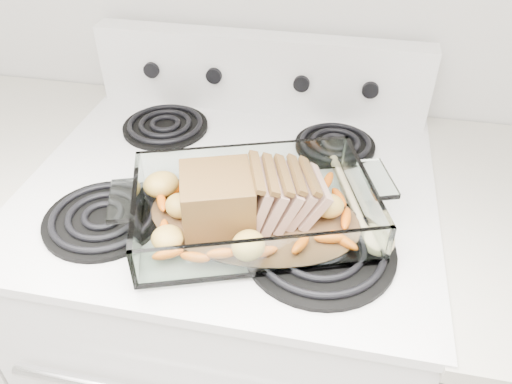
% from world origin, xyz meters
% --- Properties ---
extents(electric_range, '(0.78, 0.70, 1.12)m').
position_xyz_m(electric_range, '(0.00, 1.66, 0.48)').
color(electric_range, white).
rests_on(electric_range, ground).
extents(counter_left, '(0.58, 0.68, 0.93)m').
position_xyz_m(counter_left, '(-0.67, 1.66, 0.47)').
color(counter_left, white).
rests_on(counter_left, ground).
extents(baking_dish, '(0.40, 0.26, 0.08)m').
position_xyz_m(baking_dish, '(0.07, 1.54, 0.96)').
color(baking_dish, silver).
rests_on(baking_dish, electric_range).
extents(pork_roast, '(0.24, 0.12, 0.09)m').
position_xyz_m(pork_roast, '(0.05, 1.54, 1.00)').
color(pork_roast, brown).
rests_on(pork_roast, baking_dish).
extents(roast_vegetables, '(0.33, 0.18, 0.04)m').
position_xyz_m(roast_vegetables, '(0.07, 1.57, 0.97)').
color(roast_vegetables, '#EF6303').
rests_on(roast_vegetables, baking_dish).
extents(wooden_spoon, '(0.13, 0.27, 0.02)m').
position_xyz_m(wooden_spoon, '(0.26, 1.58, 0.95)').
color(wooden_spoon, tan).
rests_on(wooden_spoon, electric_range).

